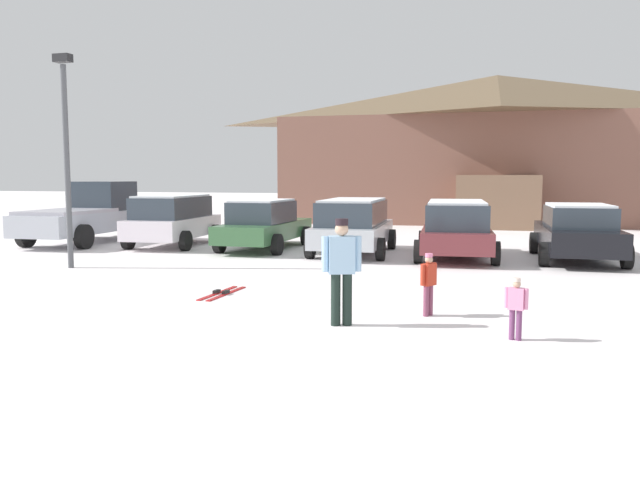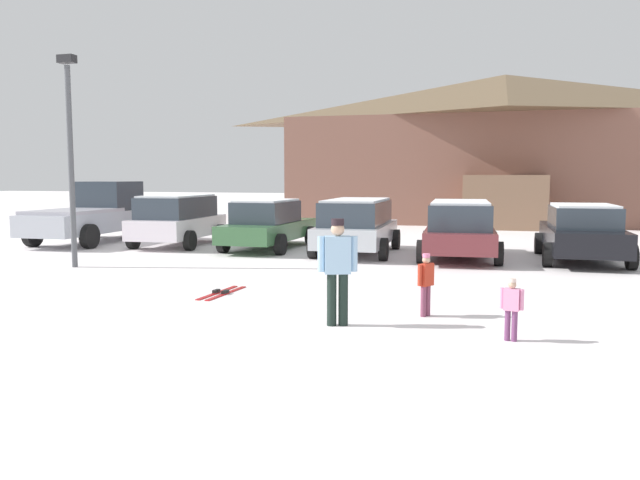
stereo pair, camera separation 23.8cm
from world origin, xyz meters
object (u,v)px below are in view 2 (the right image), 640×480
at_px(parked_green_coupe, 268,224).
at_px(pair_of_skis, 222,293).
at_px(skier_child_in_pink_snowsuit, 512,306).
at_px(lamp_post, 70,149).
at_px(parked_white_suv, 178,219).
at_px(ski_lodge, 503,148).
at_px(pickup_truck, 95,214).
at_px(skier_adult_in_blue_parka, 338,266).
at_px(parked_maroon_van, 460,227).
at_px(parked_silver_wagon, 357,224).
at_px(parked_black_sedan, 582,232).
at_px(skier_child_in_red_jacket, 426,281).

bearing_deg(parked_green_coupe, pair_of_skis, -74.83).
distance_m(skier_child_in_pink_snowsuit, lamp_post, 11.85).
bearing_deg(lamp_post, parked_white_suv, 90.58).
xyz_separation_m(ski_lodge, skier_child_in_pink_snowsuit, (0.64, -25.38, -3.36)).
relative_size(pickup_truck, pair_of_skis, 3.62).
relative_size(parked_white_suv, skier_adult_in_blue_parka, 2.56).
height_order(parked_maroon_van, pickup_truck, pickup_truck).
xyz_separation_m(parked_silver_wagon, skier_child_in_pink_snowsuit, (4.51, -9.16, -0.39)).
relative_size(parked_white_suv, parked_silver_wagon, 0.90).
distance_m(pickup_truck, pair_of_skis, 11.75).
height_order(parked_green_coupe, skier_child_in_pink_snowsuit, parked_green_coupe).
bearing_deg(lamp_post, ski_lodge, 64.38).
bearing_deg(lamp_post, parked_maroon_van, 27.32).
height_order(parked_maroon_van, skier_child_in_pink_snowsuit, parked_maroon_van).
height_order(parked_silver_wagon, parked_black_sedan, parked_silver_wagon).
distance_m(parked_black_sedan, pickup_truck, 16.09).
relative_size(parked_green_coupe, skier_child_in_red_jacket, 4.47).
distance_m(skier_child_in_red_jacket, pair_of_skis, 4.26).
bearing_deg(parked_black_sedan, lamp_post, -158.03).
bearing_deg(ski_lodge, parked_silver_wagon, -103.43).
xyz_separation_m(parked_green_coupe, parked_silver_wagon, (3.02, -0.37, 0.09)).
height_order(parked_black_sedan, lamp_post, lamp_post).
distance_m(parked_green_coupe, skier_child_in_red_jacket, 10.35).
bearing_deg(parked_maroon_van, skier_child_in_pink_snowsuit, -80.80).
bearing_deg(parked_black_sedan, pair_of_skis, -135.06).
bearing_deg(pair_of_skis, parked_silver_wagon, 82.02).
relative_size(skier_adult_in_blue_parka, skier_child_in_pink_snowsuit, 1.87).
xyz_separation_m(parked_white_suv, parked_silver_wagon, (6.31, -0.40, -0.02)).
relative_size(ski_lodge, parked_green_coupe, 4.74).
relative_size(parked_black_sedan, skier_child_in_red_jacket, 4.50).
distance_m(parked_maroon_van, skier_adult_in_blue_parka, 8.98).
distance_m(ski_lodge, parked_maroon_van, 16.60).
xyz_separation_m(parked_black_sedan, skier_child_in_pink_snowsuit, (-1.79, -9.33, -0.30)).
xyz_separation_m(parked_black_sedan, skier_child_in_red_jacket, (-3.15, -8.10, -0.21)).
bearing_deg(parked_silver_wagon, skier_adult_in_blue_parka, -77.92).
bearing_deg(skier_child_in_red_jacket, pair_of_skis, 168.75).
bearing_deg(pickup_truck, skier_child_in_pink_snowsuit, -34.43).
distance_m(parked_silver_wagon, pair_of_skis, 7.23).
distance_m(parked_white_suv, skier_child_in_red_jacket, 12.61).
relative_size(ski_lodge, pickup_truck, 3.87).
bearing_deg(parked_maroon_van, parked_silver_wagon, 178.37).
relative_size(parked_white_suv, parked_maroon_van, 0.88).
bearing_deg(ski_lodge, lamp_post, -115.62).
relative_size(parked_silver_wagon, skier_child_in_pink_snowsuit, 5.29).
bearing_deg(skier_child_in_pink_snowsuit, parked_black_sedan, 79.16).
relative_size(skier_child_in_red_jacket, lamp_post, 0.20).
xyz_separation_m(ski_lodge, parked_white_suv, (-10.18, -15.83, -2.94)).
height_order(skier_adult_in_blue_parka, pair_of_skis, skier_adult_in_blue_parka).
distance_m(parked_white_suv, parked_silver_wagon, 6.32).
xyz_separation_m(skier_child_in_red_jacket, skier_child_in_pink_snowsuit, (1.37, -1.22, -0.09)).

